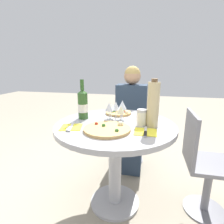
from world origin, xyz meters
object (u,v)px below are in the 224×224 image
object	(u,v)px
pizza_large	(107,129)
tall_carafe	(153,105)
wine_bottle	(83,104)
seated_diner	(130,122)
chair_behind_diner	(131,128)
dining_table	(115,141)
chair_empty_side	(203,165)

from	to	relation	value
pizza_large	tall_carafe	world-z (taller)	tall_carafe
tall_carafe	wine_bottle	bearing A→B (deg)	171.06
seated_diner	tall_carafe	bearing A→B (deg)	108.55
chair_behind_diner	wine_bottle	xyz separation A→B (m)	(-0.34, -0.75, 0.45)
pizza_large	wine_bottle	world-z (taller)	wine_bottle
wine_bottle	dining_table	bearing A→B (deg)	-14.47
dining_table	chair_empty_side	bearing A→B (deg)	6.35
dining_table	tall_carafe	world-z (taller)	tall_carafe
dining_table	wine_bottle	bearing A→B (deg)	165.53
seated_diner	chair_empty_side	distance (m)	0.90
chair_empty_side	chair_behind_diner	bearing A→B (deg)	-138.96
chair_empty_side	wine_bottle	distance (m)	1.09
chair_behind_diner	chair_empty_side	bearing A→B (deg)	131.04
chair_behind_diner	seated_diner	xyz separation A→B (m)	(-0.00, -0.14, 0.12)
dining_table	chair_behind_diner	world-z (taller)	chair_behind_diner
chair_empty_side	tall_carafe	bearing A→B (deg)	-77.50
pizza_large	chair_behind_diner	bearing A→B (deg)	86.01
chair_empty_side	dining_table	bearing A→B (deg)	-83.65
chair_behind_diner	chair_empty_side	world-z (taller)	same
pizza_large	wine_bottle	xyz separation A→B (m)	(-0.27, 0.24, 0.11)
dining_table	chair_empty_side	size ratio (longest dim) A/B	1.12
seated_diner	tall_carafe	distance (m)	0.83
dining_table	chair_behind_diner	size ratio (longest dim) A/B	1.12
chair_behind_diner	pizza_large	bearing A→B (deg)	86.01
chair_behind_diner	seated_diner	distance (m)	0.18
chair_empty_side	pizza_large	xyz separation A→B (m)	(-0.72, -0.24, 0.34)
dining_table	seated_diner	xyz separation A→B (m)	(0.05, 0.69, -0.05)
seated_diner	dining_table	bearing A→B (deg)	86.16
dining_table	tall_carafe	xyz separation A→B (m)	(0.28, -0.01, 0.32)
chair_behind_diner	pizza_large	distance (m)	1.04
seated_diner	chair_empty_side	world-z (taller)	seated_diner
wine_bottle	chair_empty_side	bearing A→B (deg)	0.08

